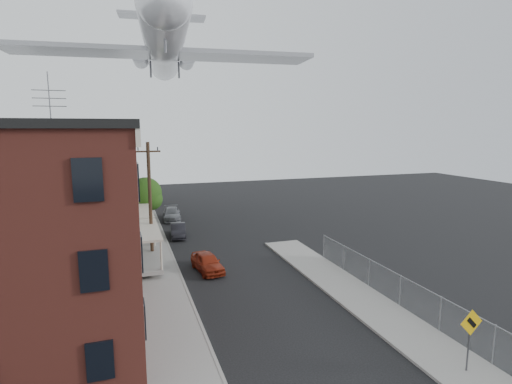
% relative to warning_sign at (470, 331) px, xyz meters
% --- Properties ---
extents(sidewalk_left, '(3.00, 62.00, 0.12)m').
position_rel_warning_sign_xyz_m(sidewalk_left, '(-11.10, 25.03, -1.82)').
color(sidewalk_left, gray).
rests_on(sidewalk_left, ground).
extents(sidewalk_right, '(3.00, 26.00, 0.12)m').
position_rel_warning_sign_xyz_m(sidewalk_right, '(-0.10, 7.03, -1.82)').
color(sidewalk_right, gray).
rests_on(sidewalk_right, ground).
extents(curb_left, '(0.15, 62.00, 0.14)m').
position_rel_warning_sign_xyz_m(curb_left, '(-9.65, 25.03, -1.81)').
color(curb_left, gray).
rests_on(curb_left, ground).
extents(curb_right, '(0.15, 26.00, 0.14)m').
position_rel_warning_sign_xyz_m(curb_right, '(-1.55, 7.03, -1.81)').
color(curb_right, gray).
rests_on(curb_right, ground).
extents(corner_building, '(10.31, 12.30, 12.15)m').
position_rel_warning_sign_xyz_m(corner_building, '(-17.60, 8.03, 3.28)').
color(corner_building, '#341610').
rests_on(corner_building, ground).
extents(row_house_a, '(11.98, 7.00, 10.30)m').
position_rel_warning_sign_xyz_m(row_house_a, '(-17.56, 17.53, 3.25)').
color(row_house_a, slate).
rests_on(row_house_a, ground).
extents(row_house_b, '(11.98, 7.00, 10.30)m').
position_rel_warning_sign_xyz_m(row_house_b, '(-17.56, 24.53, 3.25)').
color(row_house_b, gray).
rests_on(row_house_b, ground).
extents(row_house_c, '(11.98, 7.00, 10.30)m').
position_rel_warning_sign_xyz_m(row_house_c, '(-17.56, 31.53, 3.25)').
color(row_house_c, slate).
rests_on(row_house_c, ground).
extents(row_house_d, '(11.98, 7.00, 10.30)m').
position_rel_warning_sign_xyz_m(row_house_d, '(-17.56, 38.53, 3.25)').
color(row_house_d, gray).
rests_on(row_house_d, ground).
extents(row_house_e, '(11.98, 7.00, 10.30)m').
position_rel_warning_sign_xyz_m(row_house_e, '(-17.56, 45.53, 3.25)').
color(row_house_e, slate).
rests_on(row_house_e, ground).
extents(chainlink_fence, '(0.06, 18.06, 1.90)m').
position_rel_warning_sign_xyz_m(chainlink_fence, '(1.40, 6.03, -0.89)').
color(chainlink_fence, gray).
rests_on(chainlink_fence, ground).
extents(warning_sign, '(1.10, 0.11, 2.80)m').
position_rel_warning_sign_xyz_m(warning_sign, '(0.00, 0.00, 0.00)').
color(warning_sign, '#515156').
rests_on(warning_sign, ground).
extents(utility_pole, '(1.80, 0.26, 9.00)m').
position_rel_warning_sign_xyz_m(utility_pole, '(-11.20, 19.03, 2.79)').
color(utility_pole, black).
rests_on(utility_pole, ground).
extents(street_tree, '(3.22, 3.20, 5.20)m').
position_rel_warning_sign_xyz_m(street_tree, '(-10.87, 28.95, 1.57)').
color(street_tree, black).
rests_on(street_tree, ground).
extents(car_near, '(2.05, 4.03, 1.32)m').
position_rel_warning_sign_xyz_m(car_near, '(-7.71, 15.16, -1.22)').
color(car_near, maroon).
rests_on(car_near, ground).
extents(car_mid, '(1.66, 3.86, 1.24)m').
position_rel_warning_sign_xyz_m(car_mid, '(-8.45, 24.90, -1.26)').
color(car_mid, black).
rests_on(car_mid, ground).
extents(car_far, '(2.23, 4.68, 1.32)m').
position_rel_warning_sign_xyz_m(car_far, '(-8.14, 32.24, -1.22)').
color(car_far, slate).
rests_on(car_far, ground).
extents(airplane, '(27.58, 31.49, 9.08)m').
position_rel_warning_sign_xyz_m(airplane, '(-8.62, 29.65, 16.04)').
color(airplane, white).
rests_on(airplane, ground).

